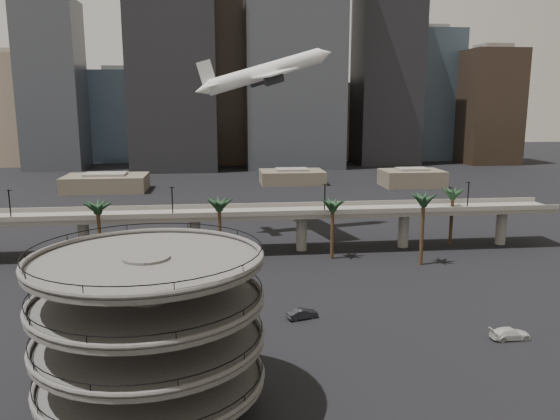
{
  "coord_description": "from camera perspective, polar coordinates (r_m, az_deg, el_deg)",
  "views": [
    {
      "loc": [
        -6.18,
        -54.47,
        30.47
      ],
      "look_at": [
        3.34,
        28.0,
        14.05
      ],
      "focal_mm": 35.0,
      "sensor_mm": 36.0,
      "label": 1
    }
  ],
  "objects": [
    {
      "name": "ground",
      "position": [
        62.72,
        -0.1,
        -17.88
      ],
      "size": [
        700.0,
        700.0,
        0.0
      ],
      "primitive_type": "plane",
      "color": "black",
      "rests_on": "ground"
    },
    {
      "name": "airborne_jet",
      "position": [
        126.97,
        -1.56,
        14.19
      ],
      "size": [
        33.3,
        30.06,
        12.59
      ],
      "rotation": [
        0.0,
        -0.28,
        0.23
      ],
      "color": "silver",
      "rests_on": "ground"
    },
    {
      "name": "car_a",
      "position": [
        79.33,
        -9.42,
        -10.91
      ],
      "size": [
        5.19,
        2.93,
        1.66
      ],
      "primitive_type": "imported",
      "rotation": [
        0.0,
        0.0,
        1.36
      ],
      "color": "red",
      "rests_on": "ground"
    },
    {
      "name": "overpass",
      "position": [
        112.05,
        -3.28,
        -0.74
      ],
      "size": [
        130.0,
        9.3,
        14.7
      ],
      "color": "slate",
      "rests_on": "ground"
    },
    {
      "name": "parking_ramp",
      "position": [
        54.95,
        -13.48,
        -11.19
      ],
      "size": [
        22.2,
        22.2,
        17.35
      ],
      "color": "#494744",
      "rests_on": "ground"
    },
    {
      "name": "low_buildings",
      "position": [
        199.12,
        -2.76,
        3.2
      ],
      "size": [
        135.0,
        27.5,
        6.8
      ],
      "color": "brown",
      "rests_on": "ground"
    },
    {
      "name": "car_c",
      "position": [
        79.09,
        22.91,
        -11.8
      ],
      "size": [
        5.32,
        2.31,
        1.52
      ],
      "primitive_type": "imported",
      "rotation": [
        0.0,
        0.0,
        1.6
      ],
      "color": "silver",
      "rests_on": "ground"
    },
    {
      "name": "car_b",
      "position": [
        79.52,
        2.36,
        -10.78
      ],
      "size": [
        4.75,
        2.79,
        1.48
      ],
      "primitive_type": "imported",
      "rotation": [
        0.0,
        0.0,
        1.86
      ],
      "color": "#222127",
      "rests_on": "ground"
    },
    {
      "name": "palm_trees",
      "position": [
        104.95,
        3.27,
        0.64
      ],
      "size": [
        76.4,
        18.4,
        14.0
      ],
      "color": "#46311E",
      "rests_on": "ground"
    },
    {
      "name": "skyline",
      "position": [
        272.69,
        -2.16,
        13.87
      ],
      "size": [
        269.0,
        86.0,
        118.38
      ],
      "color": "gray",
      "rests_on": "ground"
    }
  ]
}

